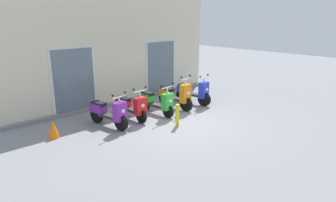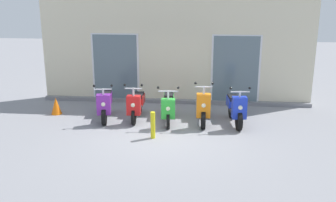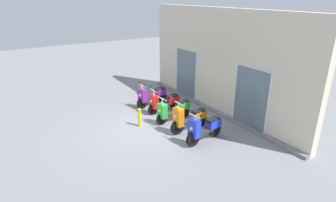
# 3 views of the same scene
# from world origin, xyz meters

# --- Properties ---
(ground_plane) EXTENTS (40.00, 40.00, 0.00)m
(ground_plane) POSITION_xyz_m (0.00, 0.00, 0.00)
(ground_plane) COLOR gray
(storefront_facade) EXTENTS (8.95, 0.50, 4.20)m
(storefront_facade) POSITION_xyz_m (0.00, 3.22, 2.03)
(storefront_facade) COLOR beige
(storefront_facade) RESTS_ON ground_plane
(scooter_purple) EXTENTS (0.63, 1.61, 1.16)m
(scooter_purple) POSITION_xyz_m (-1.86, 1.12, 0.46)
(scooter_purple) COLOR black
(scooter_purple) RESTS_ON ground_plane
(scooter_red) EXTENTS (0.55, 1.54, 1.18)m
(scooter_red) POSITION_xyz_m (-0.95, 1.20, 0.46)
(scooter_red) COLOR black
(scooter_red) RESTS_ON ground_plane
(scooter_green) EXTENTS (0.61, 1.59, 1.18)m
(scooter_green) POSITION_xyz_m (0.00, 1.04, 0.47)
(scooter_green) COLOR black
(scooter_green) RESTS_ON ground_plane
(scooter_orange) EXTENTS (0.52, 1.62, 1.30)m
(scooter_orange) POSITION_xyz_m (0.98, 1.08, 0.47)
(scooter_orange) COLOR black
(scooter_orange) RESTS_ON ground_plane
(scooter_blue) EXTENTS (0.59, 1.58, 1.20)m
(scooter_blue) POSITION_xyz_m (1.90, 1.04, 0.47)
(scooter_blue) COLOR black
(scooter_blue) RESTS_ON ground_plane
(curb_bollard) EXTENTS (0.12, 0.12, 0.70)m
(curb_bollard) POSITION_xyz_m (-0.26, -0.28, 0.35)
(curb_bollard) COLOR yellow
(curb_bollard) RESTS_ON ground_plane
(traffic_cone) EXTENTS (0.32, 0.32, 0.52)m
(traffic_cone) POSITION_xyz_m (-3.49, 1.41, 0.26)
(traffic_cone) COLOR orange
(traffic_cone) RESTS_ON ground_plane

